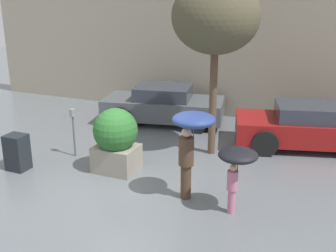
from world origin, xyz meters
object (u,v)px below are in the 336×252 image
parked_car_far (308,127)px  newspaper_box (17,152)px  street_tree (216,18)px  person_adult (191,134)px  planter_box (116,139)px  parked_car_near (163,105)px  person_child (237,161)px  parking_meter (73,123)px

parked_car_far → newspaper_box: (-6.43, -4.43, -0.15)m
street_tree → newspaper_box: bearing=-144.4°
person_adult → street_tree: street_tree is taller
planter_box → parked_car_far: size_ratio=0.37×
person_adult → parked_car_near: (-2.67, 4.66, -0.87)m
person_child → parked_car_near: bearing=82.9°
newspaper_box → parked_car_near: bearing=70.1°
planter_box → parked_car_far: planter_box is taller
person_child → newspaper_box: person_child is taller
street_tree → newspaper_box: (-4.08, -2.92, -3.15)m
parked_car_near → person_child: bearing=-154.6°
street_tree → parked_car_near: bearing=139.1°
parking_meter → parked_car_far: bearing=29.2°
planter_box → parked_car_near: size_ratio=0.38×
parked_car_near → parked_car_far: size_ratio=0.97×
parked_car_near → parking_meter: (-0.99, -3.63, 0.34)m
newspaper_box → street_tree: bearing=35.6°
person_child → street_tree: (-1.39, 2.87, 2.48)m
person_adult → parking_meter: bearing=152.9°
parked_car_near → planter_box: bearing=175.4°
planter_box → parking_meter: 1.55m
parking_meter → person_child: bearing=-14.7°
planter_box → person_adult: bearing=-16.6°
street_tree → parking_meter: 4.54m
person_adult → parked_car_far: size_ratio=0.44×
parked_car_near → newspaper_box: size_ratio=4.63×
planter_box → parking_meter: bearing=165.5°
parked_car_far → parking_meter: size_ratio=3.29×
person_adult → newspaper_box: 4.57m
person_child → parked_car_near: 6.13m
planter_box → newspaper_box: (-2.29, -0.89, -0.38)m
person_child → parking_meter: size_ratio=1.04×
person_child → planter_box: bearing=120.8°
planter_box → person_child: bearing=-14.8°
parked_car_far → parking_meter: 6.47m
planter_box → parked_car_near: (-0.51, 4.02, -0.23)m
planter_box → street_tree: 3.87m
newspaper_box → person_adult: bearing=3.2°
person_adult → newspaper_box: (-4.45, -0.25, -1.02)m
planter_box → street_tree: size_ratio=0.35×
parked_car_near → newspaper_box: bearing=148.3°
person_child → parking_meter: person_child is taller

